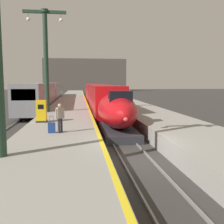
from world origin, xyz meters
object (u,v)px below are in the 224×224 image
at_px(rolling_suitcase, 52,128).
at_px(passenger_near_edge, 60,116).
at_px(ticket_machine_yellow, 41,112).
at_px(station_column_mid, 46,52).
at_px(regional_train_adjacent, 47,93).
at_px(highspeed_train_main, 100,97).

bearing_deg(rolling_suitcase, passenger_near_edge, -2.77).
distance_m(passenger_near_edge, ticket_machine_yellow, 4.55).
bearing_deg(station_column_mid, regional_train_adjacent, 96.96).
height_order(rolling_suitcase, ticket_machine_yellow, ticket_machine_yellow).
distance_m(regional_train_adjacent, ticket_machine_yellow, 24.69).
distance_m(highspeed_train_main, station_column_mid, 11.70).
distance_m(highspeed_train_main, passenger_near_edge, 19.99).
bearing_deg(highspeed_train_main, passenger_near_edge, -101.32).
height_order(regional_train_adjacent, rolling_suitcase, regional_train_adjacent).
bearing_deg(passenger_near_edge, regional_train_adjacent, 98.25).
distance_m(station_column_mid, ticket_machine_yellow, 8.27).
xyz_separation_m(regional_train_adjacent, ticket_machine_yellow, (2.55, -24.56, -0.34)).
relative_size(station_column_mid, passenger_near_edge, 5.73).
bearing_deg(ticket_machine_yellow, station_column_mid, 93.07).
xyz_separation_m(highspeed_train_main, ticket_machine_yellow, (-5.55, -15.36, -0.13)).
height_order(regional_train_adjacent, ticket_machine_yellow, regional_train_adjacent).
distance_m(passenger_near_edge, rolling_suitcase, 0.84).
bearing_deg(station_column_mid, highspeed_train_main, 56.22).
bearing_deg(ticket_machine_yellow, highspeed_train_main, 70.13).
distance_m(station_column_mid, rolling_suitcase, 12.17).
bearing_deg(ticket_machine_yellow, passenger_near_edge, -69.03).
xyz_separation_m(regional_train_adjacent, station_column_mid, (2.20, -18.02, 4.71)).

